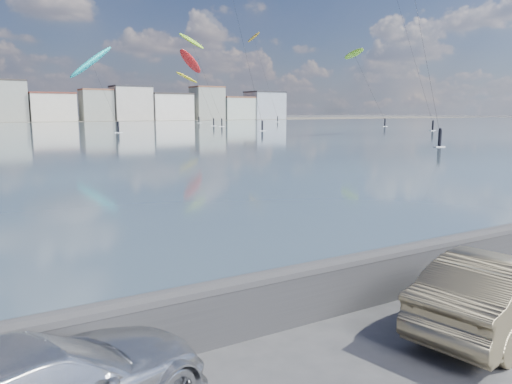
# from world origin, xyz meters

# --- Properties ---
(seawall) EXTENTS (400.00, 0.36, 1.08)m
(seawall) POSITION_xyz_m (0.00, 2.70, 0.58)
(seawall) COLOR #28282B
(seawall) RESTS_ON ground
(car_champagne) EXTENTS (4.35, 2.24, 1.37)m
(car_champagne) POSITION_xyz_m (3.93, 0.70, 0.68)
(car_champagne) COLOR tan
(car_champagne) RESTS_ON ground
(kitesurfer_6) EXTENTS (6.13, 17.15, 23.61)m
(kitesurfer_6) POSITION_xyz_m (48.58, 115.36, 20.70)
(kitesurfer_6) COLOR #8CD826
(kitesurfer_6) RESTS_ON ground
(kitesurfer_7) EXTENTS (7.47, 16.83, 16.60)m
(kitesurfer_7) POSITION_xyz_m (62.03, 150.53, 14.18)
(kitesurfer_7) COLOR yellow
(kitesurfer_7) RESTS_ON ground
(kitesurfer_8) EXTENTS (8.88, 11.75, 19.23)m
(kitesurfer_8) POSITION_xyz_m (48.12, 115.18, 15.80)
(kitesurfer_8) COLOR red
(kitesurfer_8) RESTS_ON ground
(kitesurfer_17) EXTENTS (9.17, 11.86, 16.23)m
(kitesurfer_17) POSITION_xyz_m (17.82, 89.93, 12.29)
(kitesurfer_17) COLOR #19BFBF
(kitesurfer_17) RESTS_ON ground
(kitesurfer_18) EXTENTS (6.53, 13.00, 18.69)m
(kitesurfer_18) POSITION_xyz_m (80.78, 91.07, 17.20)
(kitesurfer_18) COLOR #8CD826
(kitesurfer_18) RESTS_ON ground
(kitesurfer_19) EXTENTS (2.71, 18.44, 30.75)m
(kitesurfer_19) POSITION_xyz_m (86.98, 149.46, 28.20)
(kitesurfer_19) COLOR #BF8C19
(kitesurfer_19) RESTS_ON ground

